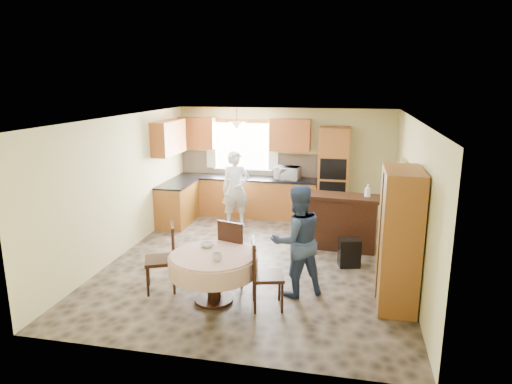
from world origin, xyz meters
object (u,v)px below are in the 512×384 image
object	(u,v)px
oven_tower	(333,175)
sideboard	(341,223)
chair_back	(234,248)
chair_left	(166,254)
dining_table	(213,265)
person_dining	(297,241)
person_sink	(236,189)
cupboard	(399,238)
chair_right	(262,270)

from	to	relation	value
oven_tower	sideboard	xyz separation A→B (m)	(0.25, -1.72, -0.58)
sideboard	chair_back	xyz separation A→B (m)	(-1.58, -1.92, 0.09)
oven_tower	chair_left	world-z (taller)	oven_tower
dining_table	person_dining	distance (m)	1.25
oven_tower	dining_table	bearing A→B (deg)	-108.95
chair_back	person_sink	distance (m)	2.92
sideboard	person_dining	xyz separation A→B (m)	(-0.60, -2.09, 0.35)
chair_back	oven_tower	bearing A→B (deg)	-92.79
cupboard	chair_right	xyz separation A→B (m)	(-1.83, -0.52, -0.42)
cupboard	dining_table	bearing A→B (deg)	-169.31
chair_right	cupboard	bearing A→B (deg)	-89.00
dining_table	chair_back	world-z (taller)	chair_back
chair_back	chair_right	xyz separation A→B (m)	(0.57, -0.69, -0.02)
chair_back	person_dining	size ratio (longest dim) A/B	0.62
cupboard	oven_tower	bearing A→B (deg)	105.70
oven_tower	chair_right	distance (m)	4.42
dining_table	chair_right	world-z (taller)	chair_right
oven_tower	chair_left	distance (m)	4.69
chair_back	chair_right	distance (m)	0.90
dining_table	person_sink	size ratio (longest dim) A/B	0.77
chair_right	person_sink	bearing A→B (deg)	5.01
cupboard	person_dining	world-z (taller)	cupboard
dining_table	person_sink	xyz separation A→B (m)	(-0.56, 3.48, 0.27)
cupboard	chair_left	xyz separation A→B (m)	(-3.35, -0.26, -0.41)
person_sink	dining_table	bearing A→B (deg)	-102.66
sideboard	person_sink	world-z (taller)	person_sink
chair_right	chair_left	bearing A→B (deg)	65.55
oven_tower	chair_right	bearing A→B (deg)	-99.99
oven_tower	chair_back	world-z (taller)	oven_tower
dining_table	person_dining	size ratio (longest dim) A/B	0.76
dining_table	chair_back	bearing A→B (deg)	77.82
cupboard	dining_table	world-z (taller)	cupboard
chair_right	chair_back	bearing A→B (deg)	24.64
oven_tower	dining_table	xyz separation A→B (m)	(-1.47, -4.29, -0.50)
sideboard	chair_back	world-z (taller)	chair_back
sideboard	person_dining	distance (m)	2.20
dining_table	person_sink	bearing A→B (deg)	99.20
cupboard	person_dining	xyz separation A→B (m)	(-1.42, 0.00, -0.14)
person_sink	person_dining	world-z (taller)	person_dining
chair_right	person_sink	size ratio (longest dim) A/B	0.60
sideboard	dining_table	world-z (taller)	sideboard
sideboard	cupboard	size ratio (longest dim) A/B	0.70
chair_back	person_dining	bearing A→B (deg)	-172.30
person_sink	person_dining	xyz separation A→B (m)	(1.68, -2.99, 0.01)
cupboard	sideboard	bearing A→B (deg)	111.48
chair_right	person_dining	distance (m)	0.72
person_sink	chair_right	bearing A→B (deg)	-91.98
dining_table	person_sink	world-z (taller)	person_sink
chair_back	chair_right	world-z (taller)	chair_back
chair_back	person_dining	distance (m)	1.03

